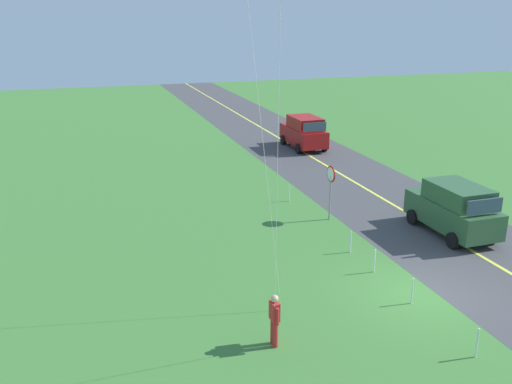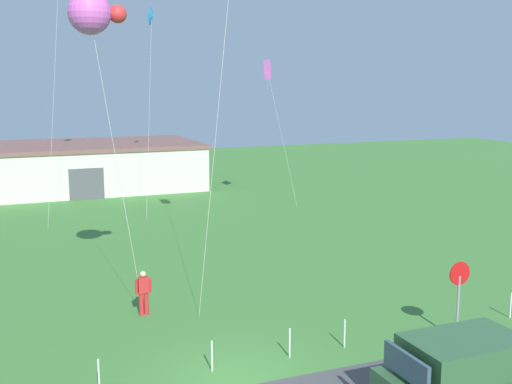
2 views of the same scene
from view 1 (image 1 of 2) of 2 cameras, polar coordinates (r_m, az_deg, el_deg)
The scene contains 10 objects.
ground_plane at distance 20.02m, azimuth 16.51°, elevation -10.05°, with size 120.00×120.00×0.10m, color #3D7533.
car_suv_foreground at distance 25.09m, azimuth 19.60°, elevation -1.58°, with size 4.40×2.12×2.24m.
car_parked_east_far at distance 39.03m, azimuth 4.94°, elevation 6.15°, with size 4.40×2.12×2.24m.
stop_sign at distance 25.30m, azimuth 7.65°, elevation 1.03°, with size 0.76×0.08×2.56m.
person_adult_near at distance 16.11m, azimuth 1.90°, elevation -12.81°, with size 0.58×0.22×1.60m.
fence_post_1 at distance 16.94m, azimuth 21.71°, elevation -14.18°, with size 0.05×0.05×0.90m, color silver.
fence_post_2 at distance 19.08m, azimuth 15.71°, elevation -9.74°, with size 0.05×0.05×0.90m, color silver.
fence_post_3 at distance 20.90m, azimuth 12.05°, elevation -6.92°, with size 0.05×0.05×0.90m, color silver.
fence_post_4 at distance 22.38m, azimuth 9.67°, elevation -5.05°, with size 0.05×0.05×0.90m, color silver.
fence_post_5 at distance 27.99m, azimuth 3.44°, elevation -0.08°, with size 0.05×0.05×0.90m, color silver.
Camera 1 is at (-14.29, 10.62, 9.10)m, focal length 39.05 mm.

